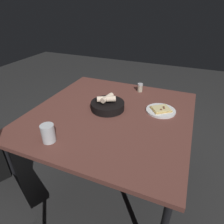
# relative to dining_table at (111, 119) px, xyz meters

# --- Properties ---
(ground) EXTENTS (8.00, 8.00, 0.00)m
(ground) POSITION_rel_dining_table_xyz_m (0.00, 0.00, -0.70)
(ground) COLOR #2A2A2A
(dining_table) EXTENTS (1.19, 1.16, 0.76)m
(dining_table) POSITION_rel_dining_table_xyz_m (0.00, 0.00, 0.00)
(dining_table) COLOR brown
(dining_table) RESTS_ON ground
(pizza_plate) EXTENTS (0.22, 0.22, 0.04)m
(pizza_plate) POSITION_rel_dining_table_xyz_m (0.16, -0.34, 0.06)
(pizza_plate) COLOR white
(pizza_plate) RESTS_ON dining_table
(bread_basket) EXTENTS (0.26, 0.26, 0.12)m
(bread_basket) POSITION_rel_dining_table_xyz_m (0.04, 0.04, 0.09)
(bread_basket) COLOR black
(bread_basket) RESTS_ON dining_table
(beer_glass) EXTENTS (0.08, 0.08, 0.11)m
(beer_glass) POSITION_rel_dining_table_xyz_m (-0.45, 0.21, 0.10)
(beer_glass) COLOR silver
(beer_glass) RESTS_ON dining_table
(pepper_shaker) EXTENTS (0.05, 0.05, 0.08)m
(pepper_shaker) POSITION_rel_dining_table_xyz_m (0.46, -0.10, 0.09)
(pepper_shaker) COLOR #BFB299
(pepper_shaker) RESTS_ON dining_table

